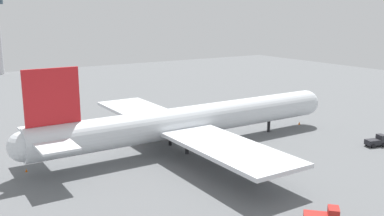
% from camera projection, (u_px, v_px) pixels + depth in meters
% --- Properties ---
extents(ground_plane, '(285.93, 285.93, 0.00)m').
position_uv_depth(ground_plane, '(192.00, 147.00, 89.52)').
color(ground_plane, slate).
extents(cargo_airplane, '(71.48, 60.86, 18.21)m').
position_uv_depth(cargo_airplane, '(190.00, 121.00, 88.05)').
color(cargo_airplane, silver).
rests_on(cargo_airplane, ground_plane).
extents(pushback_tractor, '(4.47, 3.14, 2.34)m').
position_uv_depth(pushback_tractor, '(376.00, 141.00, 89.67)').
color(pushback_tractor, '#232328').
rests_on(pushback_tractor, ground_plane).
extents(safety_cone_nose, '(0.49, 0.49, 0.70)m').
position_uv_depth(safety_cone_nose, '(299.00, 123.00, 107.13)').
color(safety_cone_nose, orange).
rests_on(safety_cone_nose, ground_plane).
extents(safety_cone_tail, '(0.41, 0.41, 0.59)m').
position_uv_depth(safety_cone_tail, '(26.00, 170.00, 75.28)').
color(safety_cone_tail, orange).
rests_on(safety_cone_tail, ground_plane).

